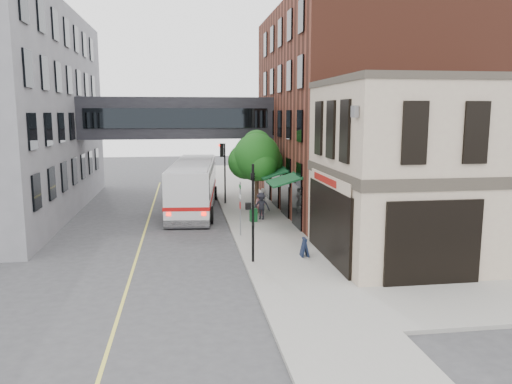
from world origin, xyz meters
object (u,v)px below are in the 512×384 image
object	(u,v)px
pedestrian_a	(263,201)
newspaper_box	(253,215)
pedestrian_c	(261,206)
sandwich_board	(305,247)
pedestrian_b	(260,204)
bus	(194,184)

from	to	relation	value
pedestrian_a	newspaper_box	xyz separation A→B (m)	(-1.02, -2.60, -0.43)
pedestrian_c	sandwich_board	distance (m)	8.54
pedestrian_b	pedestrian_c	size ratio (longest dim) A/B	0.89
pedestrian_b	sandwich_board	xyz separation A→B (m)	(0.65, -9.53, -0.32)
pedestrian_a	pedestrian_b	bearing A→B (deg)	-91.52
bus	pedestrian_b	world-z (taller)	bus
pedestrian_c	newspaper_box	distance (m)	0.96
pedestrian_b	pedestrian_c	distance (m)	1.03
pedestrian_c	newspaper_box	size ratio (longest dim) A/B	2.10
sandwich_board	pedestrian_c	bearing A→B (deg)	94.94
pedestrian_a	sandwich_board	bearing A→B (deg)	-70.69
pedestrian_a	pedestrian_c	distance (m)	2.05
pedestrian_a	bus	bearing A→B (deg)	168.76
pedestrian_c	pedestrian_a	bearing A→B (deg)	101.18
pedestrian_c	newspaper_box	bearing A→B (deg)	-111.97
bus	newspaper_box	xyz separation A→B (m)	(3.58, -5.14, -1.33)
pedestrian_b	newspaper_box	bearing A→B (deg)	-98.51
newspaper_box	pedestrian_c	bearing A→B (deg)	33.77
bus	pedestrian_c	xyz separation A→B (m)	(4.18, -4.54, -0.88)
bus	sandwich_board	xyz separation A→B (m)	(4.91, -13.04, -1.30)
pedestrian_a	newspaper_box	distance (m)	2.83
pedestrian_b	pedestrian_c	xyz separation A→B (m)	(-0.08, -1.03, 0.10)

